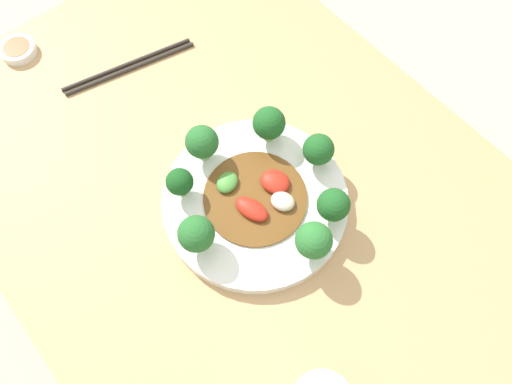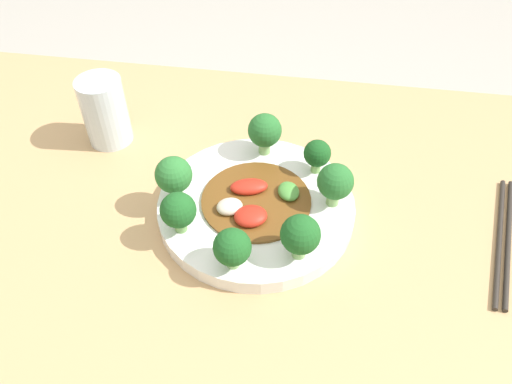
% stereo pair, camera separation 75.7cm
% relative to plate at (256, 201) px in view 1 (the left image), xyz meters
% --- Properties ---
extents(ground_plane, '(8.00, 8.00, 0.00)m').
position_rel_plate_xyz_m(ground_plane, '(-0.03, 0.00, -0.78)').
color(ground_plane, '#B7B2A8').
extents(table, '(1.16, 0.72, 0.77)m').
position_rel_plate_xyz_m(table, '(-0.03, 0.00, -0.39)').
color(table, tan).
rests_on(table, ground_plane).
extents(plate, '(0.28, 0.28, 0.02)m').
position_rel_plate_xyz_m(plate, '(0.00, 0.00, 0.00)').
color(plate, white).
rests_on(plate, table).
extents(broccoli_southeast, '(0.05, 0.05, 0.07)m').
position_rel_plate_xyz_m(broccoli_southeast, '(0.07, -0.08, 0.05)').
color(broccoli_southeast, '#89B76B').
rests_on(broccoli_southeast, plate).
extents(broccoli_southwest, '(0.05, 0.05, 0.06)m').
position_rel_plate_xyz_m(broccoli_southwest, '(-0.09, -0.06, 0.05)').
color(broccoli_southwest, '#70A356').
rests_on(broccoli_southwest, plate).
extents(broccoli_west, '(0.05, 0.05, 0.07)m').
position_rel_plate_xyz_m(broccoli_west, '(-0.11, -0.01, 0.05)').
color(broccoli_west, '#7AAD5B').
rests_on(broccoli_west, plate).
extents(broccoli_northeast, '(0.04, 0.04, 0.05)m').
position_rel_plate_xyz_m(broccoli_northeast, '(0.08, 0.08, 0.04)').
color(broccoli_northeast, '#7AAD5B').
rests_on(broccoli_northeast, plate).
extents(broccoli_north, '(0.05, 0.05, 0.07)m').
position_rel_plate_xyz_m(broccoli_north, '(-0.00, 0.11, 0.05)').
color(broccoli_north, '#89B76B').
rests_on(broccoli_north, plate).
extents(broccoli_south, '(0.05, 0.05, 0.06)m').
position_rel_plate_xyz_m(broccoli_south, '(-0.01, -0.11, 0.04)').
color(broccoli_south, '#89B76B').
rests_on(broccoli_south, plate).
extents(broccoli_east, '(0.05, 0.05, 0.07)m').
position_rel_plate_xyz_m(broccoli_east, '(0.11, 0.01, 0.05)').
color(broccoli_east, '#89B76B').
rests_on(broccoli_east, plate).
extents(stirfry_center, '(0.15, 0.15, 0.02)m').
position_rel_plate_xyz_m(stirfry_center, '(-0.00, -0.00, 0.02)').
color(stirfry_center, brown).
rests_on(stirfry_center, plate).
extents(chopsticks, '(0.07, 0.24, 0.01)m').
position_rel_plate_xyz_m(chopsticks, '(0.34, -0.00, -0.01)').
color(chopsticks, '#2D2823').
rests_on(chopsticks, table).
extents(sauce_dish, '(0.06, 0.06, 0.02)m').
position_rel_plate_xyz_m(sauce_dish, '(0.49, 0.13, -0.00)').
color(sauce_dish, white).
rests_on(sauce_dish, table).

